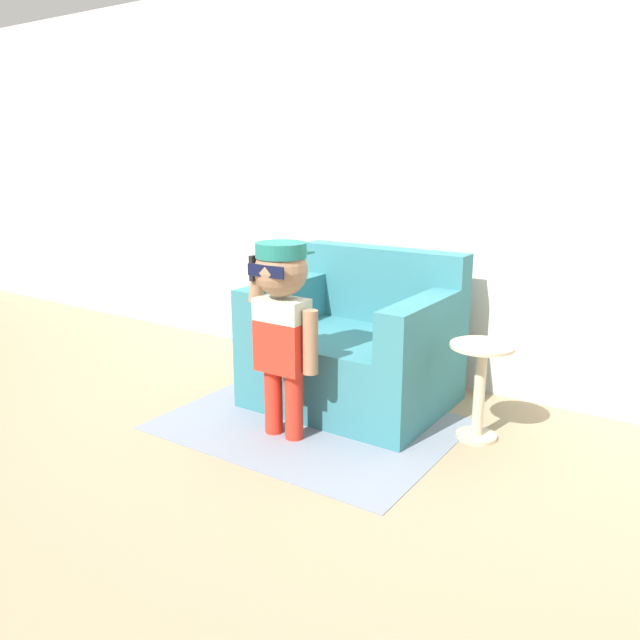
# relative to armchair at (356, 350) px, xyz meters

# --- Properties ---
(ground_plane) EXTENTS (10.00, 10.00, 0.00)m
(ground_plane) POSITION_rel_armchair_xyz_m (-0.07, -0.22, -0.32)
(ground_plane) COLOR #998466
(wall_back) EXTENTS (10.00, 0.05, 2.60)m
(wall_back) POSITION_rel_armchair_xyz_m (-0.07, 0.59, 0.98)
(wall_back) COLOR silver
(wall_back) RESTS_ON ground_plane
(armchair) EXTENTS (1.09, 0.88, 0.89)m
(armchair) POSITION_rel_armchair_xyz_m (0.00, 0.00, 0.00)
(armchair) COLOR teal
(armchair) RESTS_ON ground_plane
(person_child) EXTENTS (0.42, 0.32, 1.03)m
(person_child) POSITION_rel_armchair_xyz_m (-0.06, -0.63, 0.36)
(person_child) COLOR red
(person_child) RESTS_ON ground_plane
(side_table) EXTENTS (0.33, 0.33, 0.52)m
(side_table) POSITION_rel_armchair_xyz_m (0.80, -0.09, -0.01)
(side_table) COLOR beige
(side_table) RESTS_ON ground_plane
(rug) EXTENTS (1.54, 1.15, 0.01)m
(rug) POSITION_rel_armchair_xyz_m (-0.03, -0.45, -0.32)
(rug) COLOR gray
(rug) RESTS_ON ground_plane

